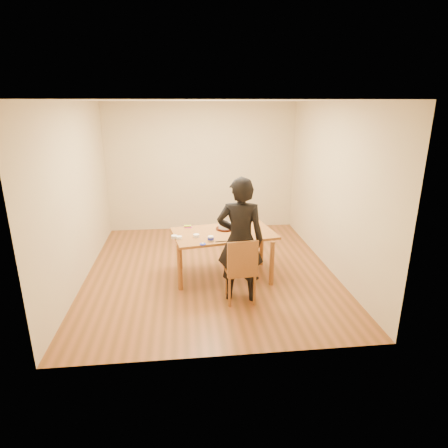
{
  "coord_description": "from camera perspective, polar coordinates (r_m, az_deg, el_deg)",
  "views": [
    {
      "loc": [
        -0.39,
        -5.71,
        2.67
      ],
      "look_at": [
        0.2,
        -0.3,
        0.9
      ],
      "focal_mm": 30.0,
      "sensor_mm": 36.0,
      "label": 1
    }
  ],
  "objects": [
    {
      "name": "frosting_dome",
      "position": [
        5.93,
        0.15,
        0.12
      ],
      "size": [
        0.2,
        0.2,
        0.03
      ],
      "primitive_type": "ellipsoid",
      "color": "white",
      "rests_on": "cake"
    },
    {
      "name": "frosting_dollop",
      "position": [
        5.33,
        -3.26,
        -2.95
      ],
      "size": [
        0.04,
        0.04,
        0.02
      ],
      "primitive_type": "ellipsoid",
      "color": "white",
      "rests_on": "frosting_lid"
    },
    {
      "name": "ramekin_multi",
      "position": [
        5.61,
        -7.58,
        -1.95
      ],
      "size": [
        0.09,
        0.09,
        0.04
      ],
      "primitive_type": "cylinder",
      "color": "white",
      "rests_on": "dining_table"
    },
    {
      "name": "dining_chair",
      "position": [
        5.24,
        2.51,
        -7.08
      ],
      "size": [
        0.45,
        0.45,
        0.04
      ],
      "primitive_type": "cube",
      "rotation": [
        0.0,
        0.0,
        0.11
      ],
      "color": "brown",
      "rests_on": "floor"
    },
    {
      "name": "candy_box_pink",
      "position": [
        6.06,
        -5.5,
        -0.47
      ],
      "size": [
        0.12,
        0.07,
        0.02
      ],
      "primitive_type": "cube",
      "rotation": [
        0.0,
        0.0,
        -0.11
      ],
      "color": "#D933AA",
      "rests_on": "dining_table"
    },
    {
      "name": "candy_box_green",
      "position": [
        6.06,
        -5.55,
        -0.3
      ],
      "size": [
        0.12,
        0.06,
        0.02
      ],
      "primitive_type": "cube",
      "rotation": [
        0.0,
        0.0,
        -0.01
      ],
      "color": "#1E9B1C",
      "rests_on": "candy_box_pink"
    },
    {
      "name": "dining_table",
      "position": [
        5.83,
        -0.05,
        -1.44
      ],
      "size": [
        1.67,
        1.16,
        0.04
      ],
      "primitive_type": "cube",
      "rotation": [
        0.0,
        0.0,
        0.17
      ],
      "color": "brown",
      "rests_on": "floor"
    },
    {
      "name": "cake_plate",
      "position": [
        5.96,
        0.15,
        -0.7
      ],
      "size": [
        0.29,
        0.29,
        0.02
      ],
      "primitive_type": "cylinder",
      "color": "red",
      "rests_on": "dining_table"
    },
    {
      "name": "person",
      "position": [
        5.11,
        2.5,
        -2.48
      ],
      "size": [
        0.71,
        0.53,
        1.76
      ],
      "primitive_type": "imported",
      "rotation": [
        0.0,
        0.0,
        2.96
      ],
      "color": "black",
      "rests_on": "floor"
    },
    {
      "name": "ramekin_green",
      "position": [
        5.57,
        -6.86,
        -2.07
      ],
      "size": [
        0.09,
        0.09,
        0.04
      ],
      "primitive_type": "cylinder",
      "color": "white",
      "rests_on": "dining_table"
    },
    {
      "name": "cake",
      "position": [
        5.94,
        0.15,
        -0.3
      ],
      "size": [
        0.21,
        0.21,
        0.07
      ],
      "primitive_type": "cylinder",
      "color": "white",
      "rests_on": "cake_plate"
    },
    {
      "name": "room_shell",
      "position": [
        6.21,
        -2.52,
        5.72
      ],
      "size": [
        4.0,
        4.5,
        2.7
      ],
      "color": "brown",
      "rests_on": "ground"
    },
    {
      "name": "spatula",
      "position": [
        5.43,
        -0.43,
        -2.67
      ],
      "size": [
        0.17,
        0.03,
        0.01
      ],
      "primitive_type": "cube",
      "rotation": [
        0.0,
        0.0,
        0.08
      ],
      "color": "black",
      "rests_on": "dining_table"
    },
    {
      "name": "frosting_tub",
      "position": [
        5.45,
        -2.04,
        -2.22
      ],
      "size": [
        0.08,
        0.08,
        0.07
      ],
      "primitive_type": "cylinder",
      "color": "white",
      "rests_on": "dining_table"
    },
    {
      "name": "ramekin_yellow",
      "position": [
        5.62,
        -4.25,
        -1.79
      ],
      "size": [
        0.09,
        0.09,
        0.04
      ],
      "primitive_type": "cylinder",
      "color": "white",
      "rests_on": "dining_table"
    },
    {
      "name": "frosting_lid",
      "position": [
        5.34,
        -3.25,
        -3.08
      ],
      "size": [
        0.09,
        0.09,
        0.01
      ],
      "primitive_type": "cylinder",
      "color": "#1C2CB9",
      "rests_on": "dining_table"
    }
  ]
}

